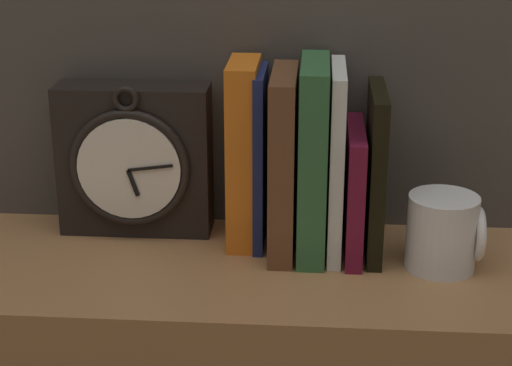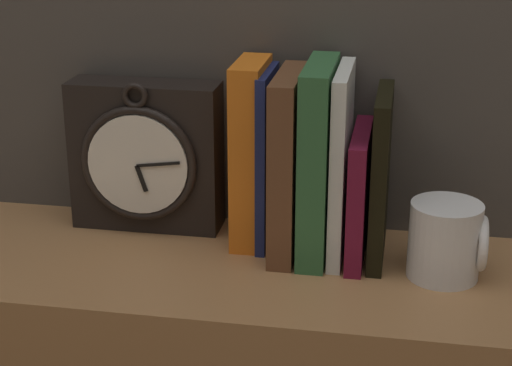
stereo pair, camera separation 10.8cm
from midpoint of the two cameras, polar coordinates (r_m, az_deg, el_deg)
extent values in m
cube|color=black|center=(1.22, -4.81, 1.81)|extent=(0.21, 0.07, 0.21)
torus|color=black|center=(1.19, -5.28, 1.22)|extent=(0.17, 0.01, 0.17)
cylinder|color=white|center=(1.18, -5.32, 1.17)|extent=(0.14, 0.01, 0.14)
cube|color=black|center=(1.18, -5.07, 0.24)|extent=(0.02, 0.00, 0.04)
cube|color=black|center=(1.17, -3.94, 1.20)|extent=(0.06, 0.00, 0.01)
torus|color=black|center=(1.16, -5.44, 5.78)|extent=(0.04, 0.01, 0.04)
cube|color=orange|center=(1.16, 2.31, 1.96)|extent=(0.04, 0.11, 0.25)
cube|color=navy|center=(1.16, 3.59, 1.60)|extent=(0.01, 0.12, 0.24)
cube|color=brown|center=(1.14, 4.89, 1.25)|extent=(0.03, 0.16, 0.25)
cube|color=#306538|center=(1.13, 6.89, 1.45)|extent=(0.04, 0.16, 0.26)
cube|color=silver|center=(1.14, 8.43, 1.25)|extent=(0.02, 0.15, 0.25)
cube|color=maroon|center=(1.15, 9.59, -0.79)|extent=(0.02, 0.16, 0.17)
cube|color=black|center=(1.14, 11.01, 0.41)|extent=(0.02, 0.15, 0.22)
cylinder|color=white|center=(1.12, 15.20, -3.78)|extent=(0.09, 0.09, 0.10)
torus|color=white|center=(1.13, 17.51, -3.91)|extent=(0.01, 0.07, 0.07)
camera|label=1|loc=(0.05, -87.14, 1.07)|focal=60.00mm
camera|label=2|loc=(0.05, 92.86, -1.07)|focal=60.00mm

